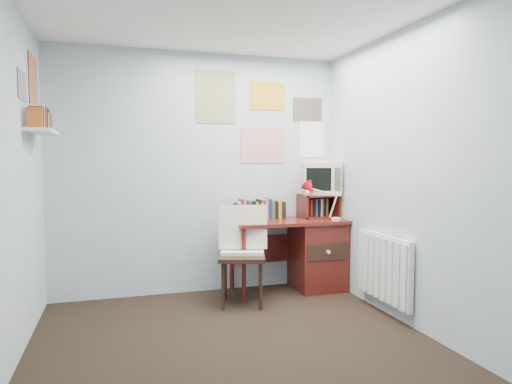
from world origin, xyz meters
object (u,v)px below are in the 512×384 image
desk_chair (242,257)px  wall_shelf (42,132)px  desk (312,252)px  radiator (384,268)px  crt_tv (321,177)px  tv_riser (318,206)px  desk_lamp (336,203)px

desk_chair → wall_shelf: 2.06m
desk → radiator: 0.97m
wall_shelf → crt_tv: bearing=10.6°
desk_chair → radiator: 1.31m
tv_riser → wall_shelf: 2.83m
desk → wall_shelf: 2.87m
desk_lamp → radiator: desk_lamp is taller
desk → desk_chair: 0.92m
tv_riser → desk_lamp: bearing=-75.6°
tv_riser → wall_shelf: wall_shelf is taller
radiator → crt_tv: bearing=97.0°
wall_shelf → radiator: bearing=-10.9°
tv_riser → desk_chair: bearing=-157.1°
desk → radiator: bearing=-72.8°
desk_chair → crt_tv: bearing=39.9°
tv_riser → crt_tv: bearing=26.6°
tv_riser → radiator: 1.15m
tv_riser → radiator: tv_riser is taller
crt_tv → wall_shelf: 2.81m
radiator → tv_riser: bearing=99.3°
desk_chair → desk_lamp: bearing=23.7°
desk → crt_tv: 0.82m
desk_chair → wall_shelf: size_ratio=1.49×
desk → desk_lamp: 0.60m
tv_riser → crt_tv: crt_tv is taller
desk → radiator: size_ratio=1.50×
desk_chair → wall_shelf: wall_shelf is taller
radiator → desk: bearing=107.2°
crt_tv → radiator: (0.13, -1.06, -0.78)m
desk_lamp → crt_tv: bearing=95.4°
desk_chair → tv_riser: 1.15m
crt_tv → desk: bearing=-122.6°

